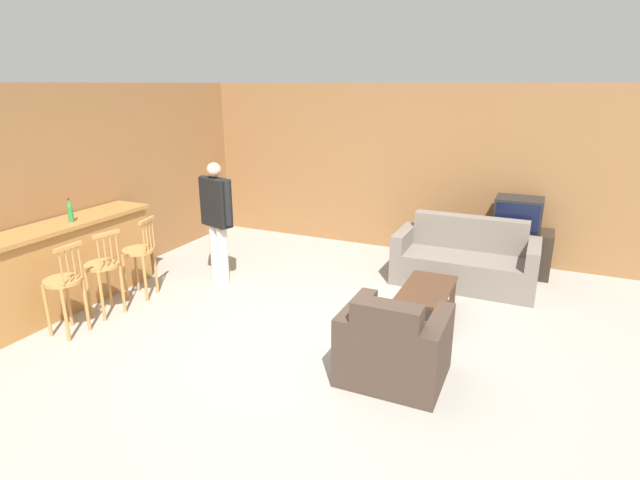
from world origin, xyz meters
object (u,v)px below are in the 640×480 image
object	(u,v)px
tv_unit	(514,251)
tv	(518,214)
couch_far	(465,261)
coffee_table	(426,293)
bottle	(70,211)
bar_chair_near	(64,287)
bar_chair_mid	(103,271)
armchair_near	(393,348)
bar_chair_far	(140,256)
person_by_window	(217,217)

from	to	relation	value
tv_unit	tv	distance (m)	0.54
couch_far	coffee_table	bearing A→B (deg)	-99.94
bottle	bar_chair_near	bearing A→B (deg)	-50.01
bar_chair_mid	tv	distance (m)	5.43
armchair_near	coffee_table	bearing A→B (deg)	90.13
bar_chair_far	bottle	world-z (taller)	bottle
armchair_near	tv	xyz separation A→B (m)	(0.79, 3.34, 0.55)
bottle	tv_unit	bearing A→B (deg)	35.14
bar_chair_near	tv_unit	xyz separation A→B (m)	(4.20, 3.94, -0.22)
bottle	bar_chair_mid	bearing A→B (deg)	-10.55
tv	coffee_table	bearing A→B (deg)	-111.56
coffee_table	tv_unit	bearing A→B (deg)	68.47
armchair_near	coffee_table	world-z (taller)	armchair_near
bar_chair_near	bar_chair_mid	world-z (taller)	same
bar_chair_mid	person_by_window	world-z (taller)	person_by_window
couch_far	bar_chair_near	bearing A→B (deg)	-138.50
coffee_table	tv_unit	distance (m)	2.16
coffee_table	tv_unit	xyz separation A→B (m)	(0.79, 2.01, -0.01)
bar_chair_far	person_by_window	world-z (taller)	person_by_window
bar_chair_far	person_by_window	xyz separation A→B (m)	(0.61, 0.81, 0.38)
bar_chair_mid	bar_chair_far	world-z (taller)	same
bar_chair_near	coffee_table	world-z (taller)	bar_chair_near
coffee_table	tv_unit	world-z (taller)	tv_unit
couch_far	coffee_table	xyz separation A→B (m)	(-0.23, -1.29, 0.01)
tv_unit	person_by_window	world-z (taller)	person_by_window
bar_chair_far	armchair_near	xyz separation A→B (m)	(3.41, -0.49, -0.23)
bar_chair_mid	tv	bearing A→B (deg)	39.10
tv_unit	coffee_table	bearing A→B (deg)	-111.53
bar_chair_far	coffee_table	bearing A→B (deg)	13.82
tv	bar_chair_mid	bearing A→B (deg)	-140.90
bar_chair_far	person_by_window	size ratio (longest dim) A/B	0.63
armchair_near	tv_unit	distance (m)	3.43
armchair_near	tv	bearing A→B (deg)	76.70
tv	armchair_near	bearing A→B (deg)	-103.30
bar_chair_far	coffee_table	world-z (taller)	bar_chair_far
tv_unit	person_by_window	distance (m)	4.18
tv	bottle	distance (m)	5.78
bar_chair_mid	tv	world-z (taller)	tv
bar_chair_mid	coffee_table	distance (m)	3.70
coffee_table	tv	world-z (taller)	tv
bar_chair_mid	armchair_near	distance (m)	3.42
bottle	person_by_window	xyz separation A→B (m)	(1.13, 1.28, -0.25)
bar_chair_near	bar_chair_mid	distance (m)	0.52
armchair_near	person_by_window	size ratio (longest dim) A/B	0.56
tv	bottle	size ratio (longest dim) A/B	2.22
bar_chair_near	bar_chair_mid	xyz separation A→B (m)	(-0.00, 0.52, 0.00)
coffee_table	tv	bearing A→B (deg)	68.44
couch_far	tv_unit	bearing A→B (deg)	51.87
tv	bar_chair_near	bearing A→B (deg)	-136.88
coffee_table	tv	size ratio (longest dim) A/B	1.61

